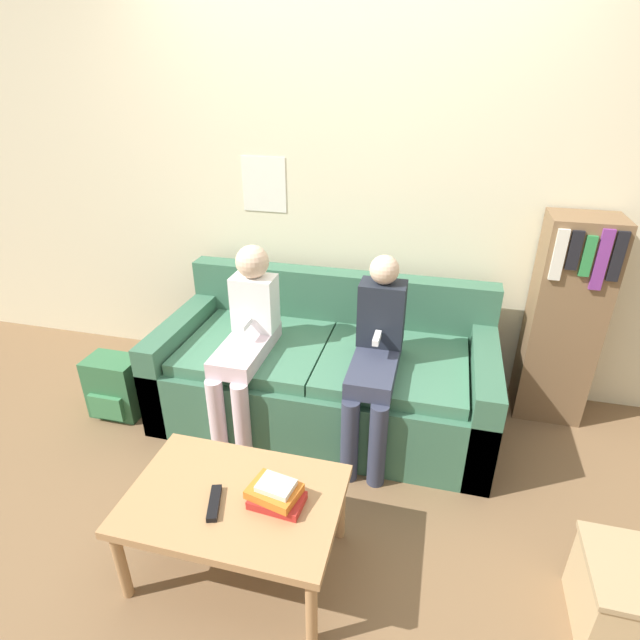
% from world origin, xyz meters
% --- Properties ---
extents(ground_plane, '(10.00, 10.00, 0.00)m').
position_xyz_m(ground_plane, '(0.00, 0.00, 0.00)').
color(ground_plane, brown).
extents(wall_back, '(8.00, 0.06, 2.60)m').
position_xyz_m(wall_back, '(-0.00, 1.12, 1.30)').
color(wall_back, beige).
rests_on(wall_back, ground_plane).
extents(couch, '(1.91, 0.91, 0.79)m').
position_xyz_m(couch, '(0.00, 0.57, 0.27)').
color(couch, '#38664C').
rests_on(couch, ground_plane).
extents(coffee_table, '(0.85, 0.57, 0.39)m').
position_xyz_m(coffee_table, '(-0.10, -0.55, 0.34)').
color(coffee_table, '#AD7F51').
rests_on(coffee_table, ground_plane).
extents(person_left, '(0.24, 0.61, 1.06)m').
position_xyz_m(person_left, '(-0.40, 0.36, 0.60)').
color(person_left, silver).
rests_on(person_left, ground_plane).
extents(person_right, '(0.24, 0.61, 1.06)m').
position_xyz_m(person_right, '(0.32, 0.35, 0.59)').
color(person_right, '#33384C').
rests_on(person_right, ground_plane).
extents(tv_remote, '(0.09, 0.17, 0.02)m').
position_xyz_m(tv_remote, '(-0.15, -0.62, 0.40)').
color(tv_remote, black).
rests_on(tv_remote, coffee_table).
extents(book_stack, '(0.23, 0.18, 0.09)m').
position_xyz_m(book_stack, '(0.07, -0.54, 0.43)').
color(book_stack, red).
rests_on(book_stack, coffee_table).
extents(bookshelf, '(0.38, 0.31, 1.22)m').
position_xyz_m(bookshelf, '(1.30, 0.92, 0.61)').
color(bookshelf, brown).
rests_on(bookshelf, ground_plane).
extents(storage_box, '(0.39, 0.36, 0.33)m').
position_xyz_m(storage_box, '(1.41, -0.47, 0.17)').
color(storage_box, tan).
rests_on(storage_box, ground_plane).
extents(backpack, '(0.31, 0.23, 0.37)m').
position_xyz_m(backpack, '(-1.22, 0.25, 0.18)').
color(backpack, '#336B42').
rests_on(backpack, ground_plane).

